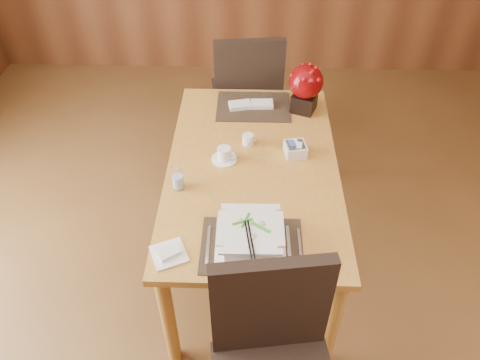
{
  "coord_description": "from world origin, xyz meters",
  "views": [
    {
      "loc": [
        -0.01,
        -1.28,
        2.36
      ],
      "look_at": [
        -0.06,
        0.35,
        0.87
      ],
      "focal_mm": 35.0,
      "sensor_mm": 36.0,
      "label": 1
    }
  ],
  "objects_px": {
    "water_glass": "(177,177)",
    "creamer_jug": "(248,139)",
    "sugar_caddy": "(295,149)",
    "bread_plate": "(169,254)",
    "dining_table": "(252,179)",
    "far_chair": "(247,92)",
    "coffee_cup": "(224,155)",
    "soup_setting": "(250,237)",
    "berry_decor": "(306,86)"
  },
  "relations": [
    {
      "from": "sugar_caddy",
      "to": "soup_setting",
      "type": "bearing_deg",
      "value": -109.87
    },
    {
      "from": "soup_setting",
      "to": "coffee_cup",
      "type": "relative_size",
      "value": 2.26
    },
    {
      "from": "water_glass",
      "to": "sugar_caddy",
      "type": "height_order",
      "value": "water_glass"
    },
    {
      "from": "sugar_caddy",
      "to": "dining_table",
      "type": "bearing_deg",
      "value": -156.75
    },
    {
      "from": "soup_setting",
      "to": "sugar_caddy",
      "type": "height_order",
      "value": "soup_setting"
    },
    {
      "from": "berry_decor",
      "to": "bread_plate",
      "type": "relative_size",
      "value": 2.06
    },
    {
      "from": "soup_setting",
      "to": "bread_plate",
      "type": "height_order",
      "value": "soup_setting"
    },
    {
      "from": "coffee_cup",
      "to": "water_glass",
      "type": "xyz_separation_m",
      "value": [
        -0.22,
        -0.22,
        0.04
      ]
    },
    {
      "from": "water_glass",
      "to": "creamer_jug",
      "type": "bearing_deg",
      "value": 46.96
    },
    {
      "from": "water_glass",
      "to": "bread_plate",
      "type": "bearing_deg",
      "value": -88.51
    },
    {
      "from": "creamer_jug",
      "to": "sugar_caddy",
      "type": "xyz_separation_m",
      "value": [
        0.26,
        -0.09,
        0.0
      ]
    },
    {
      "from": "water_glass",
      "to": "creamer_jug",
      "type": "relative_size",
      "value": 1.75
    },
    {
      "from": "bread_plate",
      "to": "berry_decor",
      "type": "bearing_deg",
      "value": 59.71
    },
    {
      "from": "soup_setting",
      "to": "dining_table",
      "type": "bearing_deg",
      "value": 88.61
    },
    {
      "from": "sugar_caddy",
      "to": "bread_plate",
      "type": "height_order",
      "value": "sugar_caddy"
    },
    {
      "from": "water_glass",
      "to": "coffee_cup",
      "type": "bearing_deg",
      "value": 45.65
    },
    {
      "from": "far_chair",
      "to": "sugar_caddy",
      "type": "bearing_deg",
      "value": 100.49
    },
    {
      "from": "dining_table",
      "to": "bread_plate",
      "type": "height_order",
      "value": "bread_plate"
    },
    {
      "from": "dining_table",
      "to": "creamer_jug",
      "type": "bearing_deg",
      "value": 98.92
    },
    {
      "from": "coffee_cup",
      "to": "far_chair",
      "type": "height_order",
      "value": "far_chair"
    },
    {
      "from": "soup_setting",
      "to": "far_chair",
      "type": "relative_size",
      "value": 0.3
    },
    {
      "from": "soup_setting",
      "to": "creamer_jug",
      "type": "distance_m",
      "value": 0.74
    },
    {
      "from": "dining_table",
      "to": "coffee_cup",
      "type": "height_order",
      "value": "coffee_cup"
    },
    {
      "from": "sugar_caddy",
      "to": "coffee_cup",
      "type": "bearing_deg",
      "value": -171.34
    },
    {
      "from": "dining_table",
      "to": "berry_decor",
      "type": "relative_size",
      "value": 5.06
    },
    {
      "from": "soup_setting",
      "to": "creamer_jug",
      "type": "height_order",
      "value": "soup_setting"
    },
    {
      "from": "creamer_jug",
      "to": "far_chair",
      "type": "relative_size",
      "value": 0.08
    },
    {
      "from": "dining_table",
      "to": "soup_setting",
      "type": "bearing_deg",
      "value": -90.7
    },
    {
      "from": "coffee_cup",
      "to": "water_glass",
      "type": "height_order",
      "value": "water_glass"
    },
    {
      "from": "sugar_caddy",
      "to": "berry_decor",
      "type": "distance_m",
      "value": 0.46
    },
    {
      "from": "soup_setting",
      "to": "water_glass",
      "type": "relative_size",
      "value": 2.19
    },
    {
      "from": "creamer_jug",
      "to": "sugar_caddy",
      "type": "relative_size",
      "value": 0.73
    },
    {
      "from": "bread_plate",
      "to": "far_chair",
      "type": "xyz_separation_m",
      "value": [
        0.31,
        1.6,
        -0.17
      ]
    },
    {
      "from": "dining_table",
      "to": "far_chair",
      "type": "xyz_separation_m",
      "value": [
        -0.05,
        0.99,
        -0.07
      ]
    },
    {
      "from": "dining_table",
      "to": "bread_plate",
      "type": "xyz_separation_m",
      "value": [
        -0.36,
        -0.61,
        0.1
      ]
    },
    {
      "from": "sugar_caddy",
      "to": "far_chair",
      "type": "height_order",
      "value": "far_chair"
    },
    {
      "from": "coffee_cup",
      "to": "creamer_jug",
      "type": "distance_m",
      "value": 0.19
    },
    {
      "from": "bread_plate",
      "to": "soup_setting",
      "type": "bearing_deg",
      "value": 9.2
    },
    {
      "from": "water_glass",
      "to": "sugar_caddy",
      "type": "bearing_deg",
      "value": 25.08
    },
    {
      "from": "creamer_jug",
      "to": "berry_decor",
      "type": "relative_size",
      "value": 0.27
    },
    {
      "from": "dining_table",
      "to": "water_glass",
      "type": "distance_m",
      "value": 0.45
    },
    {
      "from": "soup_setting",
      "to": "sugar_caddy",
      "type": "xyz_separation_m",
      "value": [
        0.23,
        0.65,
        -0.03
      ]
    },
    {
      "from": "coffee_cup",
      "to": "far_chair",
      "type": "relative_size",
      "value": 0.13
    },
    {
      "from": "dining_table",
      "to": "bread_plate",
      "type": "bearing_deg",
      "value": -120.55
    },
    {
      "from": "coffee_cup",
      "to": "soup_setting",
      "type": "bearing_deg",
      "value": -76.08
    },
    {
      "from": "dining_table",
      "to": "berry_decor",
      "type": "bearing_deg",
      "value": 60.0
    },
    {
      "from": "bread_plate",
      "to": "water_glass",
      "type": "bearing_deg",
      "value": 91.49
    },
    {
      "from": "dining_table",
      "to": "far_chair",
      "type": "relative_size",
      "value": 1.45
    },
    {
      "from": "coffee_cup",
      "to": "far_chair",
      "type": "bearing_deg",
      "value": 83.52
    },
    {
      "from": "coffee_cup",
      "to": "bread_plate",
      "type": "height_order",
      "value": "coffee_cup"
    }
  ]
}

